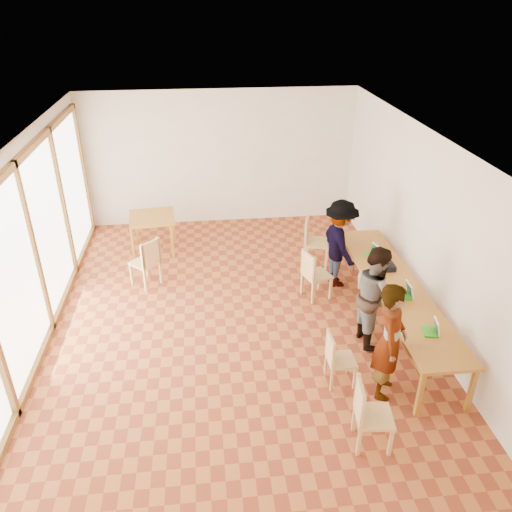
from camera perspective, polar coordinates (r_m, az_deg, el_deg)
The scene contains 25 objects.
ground at distance 8.39m, azimuth -2.42°, elevation -7.06°, with size 8.00×8.00×0.00m, color #AE5B2A.
wall_back at distance 11.34m, azimuth -4.10°, elevation 11.07°, with size 6.00×0.10×3.00m, color white.
wall_front at distance 4.41m, azimuth 1.27°, elevation -21.28°, with size 6.00×0.10×3.00m, color white.
wall_right at distance 8.33m, azimuth 18.42°, elevation 3.08°, with size 0.10×8.00×3.00m, color white.
window_wall at distance 8.02m, azimuth -24.24°, elevation 0.95°, with size 0.10×8.00×3.00m, color white.
ceiling at distance 7.08m, azimuth -2.93°, elevation 13.28°, with size 6.00×8.00×0.04m, color white.
communal_table at distance 8.14m, azimuth 15.60°, elevation -3.51°, with size 0.80×4.00×0.75m.
side_table at distance 10.43m, azimuth -11.77°, elevation 4.06°, with size 0.90×0.90×0.75m.
chair_near at distance 6.17m, azimuth 12.54°, elevation -16.64°, with size 0.48×0.48×0.49m.
chair_mid at distance 6.95m, azimuth 9.10°, elevation -11.04°, with size 0.38×0.38×0.43m.
chair_far at distance 8.66m, azimuth 6.48°, elevation -1.63°, with size 0.54×0.54×0.48m.
chair_empty at distance 9.72m, azimuth 6.40°, elevation 2.34°, with size 0.59×0.59×0.54m.
chair_spare at distance 9.16m, azimuth -12.25°, elevation -0.21°, with size 0.62×0.62×0.50m.
person_near at distance 6.74m, azimuth 15.07°, elevation -9.38°, with size 0.61×0.40×1.68m, color gray.
person_mid at distance 7.68m, azimuth 13.44°, elevation -4.38°, with size 0.78×0.61×1.60m, color gray.
person_far at distance 9.04m, azimuth 9.55°, elevation 1.40°, with size 1.06×0.61×1.64m, color gray.
laptop_near at distance 7.18m, azimuth 19.60°, elevation -7.89°, with size 0.25×0.27×0.20m.
laptop_mid at distance 7.85m, azimuth 16.78°, elevation -4.00°, with size 0.23×0.27×0.23m.
laptop_far at distance 8.87m, azimuth 13.41°, elevation 0.36°, with size 0.27×0.29×0.21m.
yellow_mug at distance 8.46m, azimuth 14.65°, elevation -1.33°, with size 0.11×0.11×0.09m, color gold.
green_bottle at distance 8.71m, azimuth 13.15°, elevation 0.46°, with size 0.07×0.07×0.28m, color #15743E.
clear_glass at distance 8.89m, azimuth 15.09°, elevation 0.11°, with size 0.07×0.07×0.09m, color silver.
condiment_cup at distance 8.58m, azimuth 14.49°, elevation -0.99°, with size 0.08×0.08×0.06m, color white.
pink_phone at distance 8.93m, azimuth 14.88°, elevation 0.02°, with size 0.05×0.10×0.01m, color #D53347.
black_pouch at distance 8.53m, azimuth 14.98°, elevation -1.15°, with size 0.16×0.26×0.09m, color black.
Camera 1 is at (-0.41, -6.82, 4.86)m, focal length 35.00 mm.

